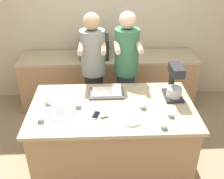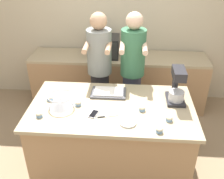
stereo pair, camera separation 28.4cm
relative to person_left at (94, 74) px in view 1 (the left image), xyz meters
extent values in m
plane|color=#937A5B|center=(0.22, -0.76, -0.92)|extent=(16.00, 16.00, 0.00)
cube|color=beige|center=(0.22, 1.04, 0.43)|extent=(10.00, 0.06, 2.70)
cube|color=#A87F56|center=(0.22, -0.76, -0.49)|extent=(1.74, 0.96, 0.86)
cube|color=tan|center=(0.22, -0.76, -0.04)|extent=(1.81, 1.02, 0.04)
cube|color=#A87F56|center=(0.22, 0.69, -0.50)|extent=(2.80, 0.60, 0.84)
cube|color=tan|center=(0.22, 0.69, -0.06)|extent=(2.80, 0.60, 0.04)
cylinder|color=#232328|center=(0.00, 0.00, -0.46)|extent=(0.25, 0.25, 0.93)
cylinder|color=gray|center=(0.00, 0.00, 0.30)|extent=(0.32, 0.32, 0.59)
sphere|color=tan|center=(0.00, 0.00, 0.71)|extent=(0.22, 0.22, 0.22)
cylinder|color=tan|center=(-0.14, -0.17, 0.43)|extent=(0.06, 0.34, 0.06)
cylinder|color=tan|center=(0.14, -0.17, 0.43)|extent=(0.06, 0.34, 0.06)
cylinder|color=#33384C|center=(0.44, 0.00, -0.46)|extent=(0.25, 0.25, 0.92)
cylinder|color=#38704C|center=(0.44, 0.00, 0.31)|extent=(0.32, 0.32, 0.61)
sphere|color=#DBB293|center=(0.44, 0.00, 0.72)|extent=(0.22, 0.22, 0.22)
cylinder|color=#DBB293|center=(0.30, -0.17, 0.44)|extent=(0.06, 0.34, 0.06)
cylinder|color=#DBB293|center=(0.57, -0.17, 0.44)|extent=(0.06, 0.34, 0.06)
cube|color=#232328|center=(0.93, -0.59, -0.01)|extent=(0.20, 0.30, 0.03)
cylinder|color=#232328|center=(0.93, -0.47, 0.14)|extent=(0.07, 0.07, 0.27)
cube|color=#232328|center=(0.93, -0.60, 0.33)|extent=(0.13, 0.26, 0.10)
cylinder|color=#BCBCC1|center=(0.93, -0.63, 0.06)|extent=(0.17, 0.17, 0.11)
cone|color=#BCBCC1|center=(-0.33, -0.80, 0.05)|extent=(0.27, 0.27, 0.14)
torus|color=#BCBCC1|center=(-0.33, -0.80, 0.11)|extent=(0.28, 0.28, 0.01)
cube|color=#4C4C51|center=(0.16, -0.50, -0.01)|extent=(0.41, 0.27, 0.02)
cube|color=white|center=(0.16, -0.50, 0.01)|extent=(0.34, 0.21, 0.02)
cube|color=black|center=(0.00, 0.69, 0.12)|extent=(0.44, 0.38, 0.32)
cube|color=black|center=(-0.04, 0.50, 0.12)|extent=(0.30, 0.01, 0.25)
cube|color=#2D2D2D|center=(0.16, 0.50, 0.12)|extent=(0.09, 0.01, 0.25)
cube|color=silver|center=(0.05, -0.93, -0.02)|extent=(0.11, 0.16, 0.01)
cube|color=black|center=(0.05, -0.93, -0.01)|extent=(0.10, 0.14, 0.00)
cylinder|color=white|center=(0.41, -1.06, -0.01)|extent=(0.17, 0.17, 0.02)
cube|color=#BCBCC1|center=(0.23, -0.94, -0.02)|extent=(0.14, 0.06, 0.01)
cube|color=black|center=(0.13, -0.98, -0.02)|extent=(0.08, 0.04, 0.01)
cylinder|color=#759EC6|center=(0.82, -0.98, -0.01)|extent=(0.07, 0.07, 0.03)
ellipsoid|color=beige|center=(0.82, -0.98, 0.02)|extent=(0.07, 0.07, 0.04)
cylinder|color=#759EC6|center=(0.55, -0.82, -0.01)|extent=(0.07, 0.07, 0.03)
ellipsoid|color=beige|center=(0.55, -0.82, 0.02)|extent=(0.07, 0.07, 0.04)
cylinder|color=#759EC6|center=(-0.15, -0.77, -0.01)|extent=(0.07, 0.07, 0.03)
ellipsoid|color=beige|center=(-0.15, -0.77, 0.02)|extent=(0.07, 0.07, 0.04)
cylinder|color=#759EC6|center=(-0.49, -0.69, -0.01)|extent=(0.07, 0.07, 0.03)
ellipsoid|color=beige|center=(-0.49, -0.69, 0.02)|extent=(0.07, 0.07, 0.04)
cylinder|color=#759EC6|center=(-0.51, -1.01, -0.01)|extent=(0.07, 0.07, 0.03)
ellipsoid|color=beige|center=(-0.51, -1.01, 0.02)|extent=(0.07, 0.07, 0.04)
cylinder|color=#759EC6|center=(0.71, -1.17, -0.01)|extent=(0.07, 0.07, 0.03)
ellipsoid|color=beige|center=(0.71, -1.17, 0.02)|extent=(0.07, 0.07, 0.04)
camera|label=1|loc=(0.12, -3.16, 1.58)|focal=42.00mm
camera|label=2|loc=(0.41, -3.16, 1.58)|focal=42.00mm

